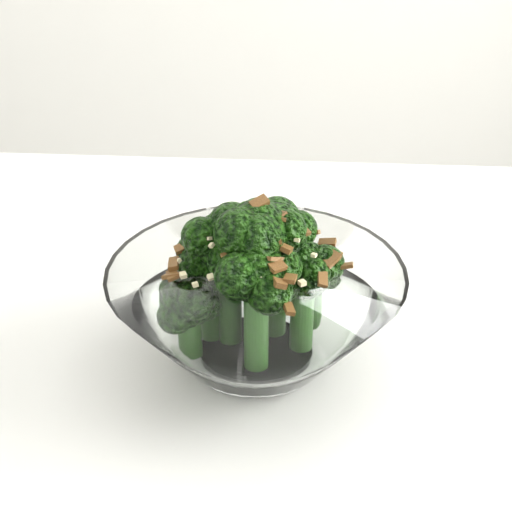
{
  "coord_description": "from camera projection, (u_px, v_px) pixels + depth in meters",
  "views": [
    {
      "loc": [
        0.04,
        -0.53,
        1.08
      ],
      "look_at": [
        0.04,
        -0.1,
        0.84
      ],
      "focal_mm": 50.0,
      "sensor_mm": 36.0,
      "label": 1
    }
  ],
  "objects": [
    {
      "name": "table",
      "position": [
        141.0,
        423.0,
        0.57
      ],
      "size": [
        1.26,
        0.9,
        0.75
      ],
      "color": "white",
      "rests_on": "ground"
    },
    {
      "name": "broccoli_dish",
      "position": [
        255.0,
        302.0,
        0.51
      ],
      "size": [
        0.21,
        0.21,
        0.13
      ],
      "color": "white",
      "rests_on": "table"
    }
  ]
}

